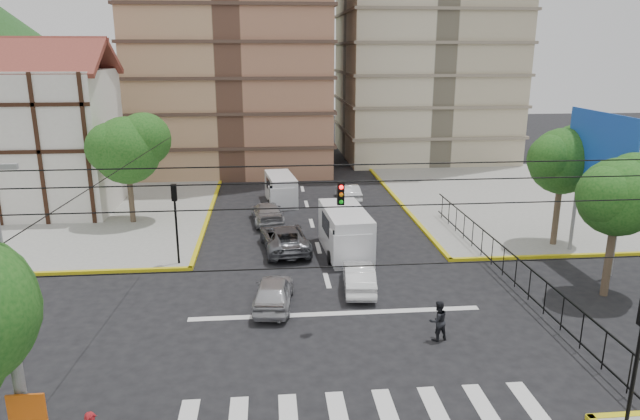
{
  "coord_description": "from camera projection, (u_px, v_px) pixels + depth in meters",
  "views": [
    {
      "loc": [
        -2.85,
        -21.78,
        11.29
      ],
      "look_at": [
        -0.45,
        4.07,
        4.0
      ],
      "focal_mm": 32.0,
      "sensor_mm": 36.0,
      "label": 1
    }
  ],
  "objects": [
    {
      "name": "tree_park_a",
      "position": [
        620.0,
        193.0,
        25.93
      ],
      "size": [
        4.41,
        3.6,
        6.83
      ],
      "color": "#473828",
      "rests_on": "ground"
    },
    {
      "name": "park_fence",
      "position": [
        502.0,
        278.0,
        29.3
      ],
      "size": [
        0.1,
        22.5,
        1.66
      ],
      "primitive_type": null,
      "color": "black",
      "rests_on": "ground"
    },
    {
      "name": "stop_line",
      "position": [
        336.0,
        313.0,
        25.34
      ],
      "size": [
        13.0,
        0.4,
        0.01
      ],
      "primitive_type": "cube",
      "color": "silver",
      "rests_on": "ground"
    },
    {
      "name": "pedestrian_crosswalk",
      "position": [
        438.0,
        321.0,
        22.83
      ],
      "size": [
        0.97,
        0.85,
        1.69
      ],
      "primitive_type": "imported",
      "rotation": [
        0.0,
        0.0,
        3.44
      ],
      "color": "black",
      "rests_on": "ground"
    },
    {
      "name": "ground",
      "position": [
        339.0,
        326.0,
        24.19
      ],
      "size": [
        160.0,
        160.0,
        0.0
      ],
      "primitive_type": "plane",
      "color": "black",
      "rests_on": "ground"
    },
    {
      "name": "tree_park_c",
      "position": [
        564.0,
        158.0,
        32.64
      ],
      "size": [
        4.65,
        3.8,
        7.25
      ],
      "color": "#473828",
      "rests_on": "ground"
    },
    {
      "name": "tree_tudor",
      "position": [
        128.0,
        147.0,
        37.07
      ],
      "size": [
        5.39,
        4.4,
        7.43
      ],
      "color": "#473828",
      "rests_on": "ground"
    },
    {
      "name": "sidewalk_ne",
      "position": [
        558.0,
        197.0,
        45.12
      ],
      "size": [
        26.0,
        26.0,
        0.15
      ],
      "primitive_type": "cube",
      "color": "gray",
      "rests_on": "ground"
    },
    {
      "name": "sidewalk_nw",
      "position": [
        33.0,
        210.0,
        41.56
      ],
      "size": [
        26.0,
        26.0,
        0.15
      ],
      "primitive_type": "cube",
      "color": "gray",
      "rests_on": "ground"
    },
    {
      "name": "tudor_building",
      "position": [
        38.0,
        139.0,
        40.25
      ],
      "size": [
        10.8,
        8.05,
        12.23
      ],
      "color": "silver",
      "rests_on": "ground"
    },
    {
      "name": "car_white_rear_right",
      "position": [
        348.0,
        192.0,
        44.2
      ],
      "size": [
        1.65,
        4.05,
        1.31
      ],
      "primitive_type": "imported",
      "rotation": [
        0.0,
        0.0,
        3.21
      ],
      "color": "silver",
      "rests_on": "ground"
    },
    {
      "name": "traffic_light_se",
      "position": [
        640.0,
        342.0,
        16.56
      ],
      "size": [
        0.28,
        0.22,
        4.4
      ],
      "color": "black",
      "rests_on": "ground"
    },
    {
      "name": "billboard",
      "position": [
        602.0,
        156.0,
        29.61
      ],
      "size": [
        0.36,
        6.2,
        8.1
      ],
      "color": "slate",
      "rests_on": "ground"
    },
    {
      "name": "traffic_light_nw",
      "position": [
        175.0,
        211.0,
        30.13
      ],
      "size": [
        0.28,
        0.22,
        4.4
      ],
      "color": "black",
      "rests_on": "ground"
    },
    {
      "name": "car_silver_rear_left",
      "position": [
        267.0,
        213.0,
        38.51
      ],
      "size": [
        2.46,
        5.0,
        1.4
      ],
      "primitive_type": "imported",
      "rotation": [
        0.0,
        0.0,
        3.25
      ],
      "color": "#A4A4A8",
      "rests_on": "ground"
    },
    {
      "name": "car_darkgrey_mid_right",
      "position": [
        339.0,
        215.0,
        37.99
      ],
      "size": [
        2.3,
        4.43,
        1.44
      ],
      "primitive_type": "imported",
      "rotation": [
        0.0,
        0.0,
        3.29
      ],
      "color": "#28282B",
      "rests_on": "ground"
    },
    {
      "name": "crosswalk_stripes",
      "position": [
        363.0,
        412.0,
        18.44
      ],
      "size": [
        12.0,
        2.4,
        0.01
      ],
      "primitive_type": "cube",
      "color": "silver",
      "rests_on": "ground"
    },
    {
      "name": "car_grey_mid_left",
      "position": [
        284.0,
        238.0,
        33.21
      ],
      "size": [
        3.07,
        5.65,
        1.5
      ],
      "primitive_type": "imported",
      "rotation": [
        0.0,
        0.0,
        3.25
      ],
      "color": "slate",
      "rests_on": "ground"
    },
    {
      "name": "car_silver_front_left",
      "position": [
        274.0,
        292.0,
        25.87
      ],
      "size": [
        2.13,
        4.34,
        1.42
      ],
      "primitive_type": "imported",
      "rotation": [
        0.0,
        0.0,
        3.03
      ],
      "color": "#B9B9BE",
      "rests_on": "ground"
    },
    {
      "name": "utility_pole_sw",
      "position": [
        11.0,
        336.0,
        13.47
      ],
      "size": [
        1.4,
        0.28,
        9.0
      ],
      "color": "slate",
      "rests_on": "ground"
    },
    {
      "name": "van_left_lane",
      "position": [
        281.0,
        190.0,
        43.29
      ],
      "size": [
        2.44,
        4.98,
        2.15
      ],
      "rotation": [
        0.0,
        0.0,
        0.13
      ],
      "color": "silver",
      "rests_on": "ground"
    },
    {
      "name": "van_right_lane",
      "position": [
        346.0,
        234.0,
        32.35
      ],
      "size": [
        2.58,
        5.81,
        2.56
      ],
      "rotation": [
        0.0,
        0.0,
        0.07
      ],
      "color": "silver",
      "rests_on": "ground"
    },
    {
      "name": "car_white_front_right",
      "position": [
        359.0,
        277.0,
        27.69
      ],
      "size": [
        1.79,
        4.22,
        1.35
      ],
      "primitive_type": "imported",
      "rotation": [
        0.0,
        0.0,
        3.05
      ],
      "color": "white",
      "rests_on": "ground"
    },
    {
      "name": "traffic_light_hanging",
      "position": [
        348.0,
        205.0,
        20.64
      ],
      "size": [
        18.0,
        9.12,
        0.92
      ],
      "color": "black",
      "rests_on": "ground"
    }
  ]
}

